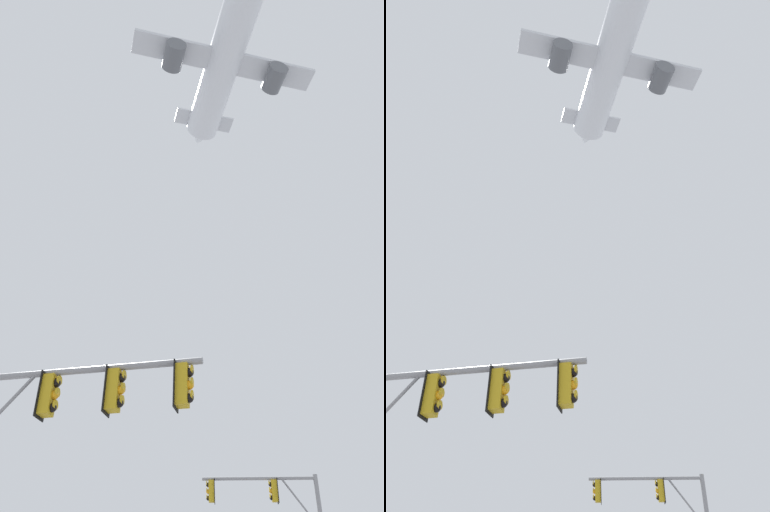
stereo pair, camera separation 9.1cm
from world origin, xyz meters
The scene contains 2 objects.
signal_pole_near centered at (-3.65, 6.05, 4.69)m, with size 5.59×1.11×6.07m.
airplane centered at (2.59, 27.86, 54.29)m, with size 21.67×28.06×7.72m.
Camera 1 is at (-0.20, -4.38, 1.49)m, focal length 34.28 mm.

